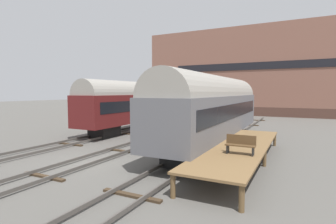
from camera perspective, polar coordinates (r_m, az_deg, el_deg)
The scene contains 9 objects.
ground_plane at distance 15.82m, azimuth -16.60°, elevation -10.43°, with size 200.00×200.00×0.00m, color #56544F.
track_left at distance 19.46m, azimuth -27.32°, elevation -7.53°, with size 2.60×60.00×0.26m.
track_middle at distance 15.78m, azimuth -16.61°, elevation -9.93°, with size 2.60×60.00×0.26m.
track_right at distance 12.98m, azimuth -0.16°, elevation -12.88°, with size 2.60×60.00×0.26m.
train_car_maroon at distance 27.99m, azimuth -6.79°, elevation 2.09°, with size 2.89×15.94×5.07m.
train_car_grey at distance 19.27m, azimuth 9.88°, elevation 1.15°, with size 3.14×16.43×5.19m.
station_platform at distance 15.25m, azimuth 15.53°, elevation -7.31°, with size 2.84×12.34×1.03m.
bench at distance 13.06m, azimuth 15.52°, elevation -6.72°, with size 1.40×0.40×0.91m.
warehouse_building at distance 52.44m, azimuth 18.93°, elevation 7.98°, with size 38.02×13.60×14.98m.
Camera 1 is at (10.61, -11.03, 4.00)m, focal length 28.00 mm.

